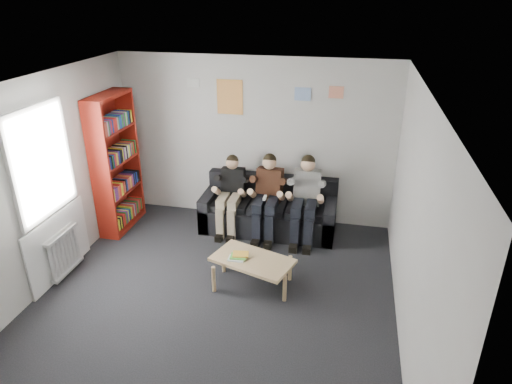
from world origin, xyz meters
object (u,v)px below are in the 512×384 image
coffee_table (253,262)px  person_left (230,195)px  bookshelf (116,163)px  person_middle (267,197)px  person_right (305,200)px  sofa (269,212)px

coffee_table → person_left: 1.59m
bookshelf → person_middle: size_ratio=1.69×
person_middle → coffee_table: bearing=-81.7°
person_left → person_right: size_ratio=0.94×
sofa → person_right: person_right is taller
sofa → person_left: person_left is taller
sofa → person_right: size_ratio=1.61×
coffee_table → person_left: size_ratio=0.83×
sofa → person_left: bearing=-162.0°
person_middle → person_right: 0.60m
sofa → person_right: bearing=-18.4°
bookshelf → coffee_table: 2.84m
bookshelf → person_right: bookshelf is taller
bookshelf → person_left: 1.86m
sofa → coffee_table: size_ratio=2.07×
bookshelf → person_right: 3.02m
sofa → bookshelf: size_ratio=0.97×
coffee_table → person_middle: person_middle is taller
sofa → bookshelf: (-2.38, -0.42, 0.80)m
bookshelf → coffee_table: bearing=-25.4°
sofa → person_right: 0.72m
sofa → coffee_table: bearing=-87.1°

